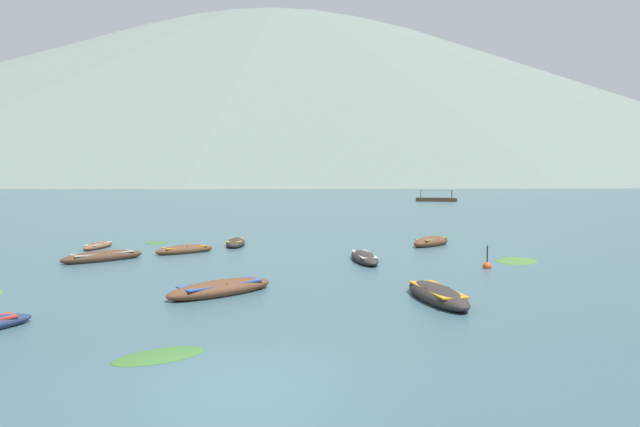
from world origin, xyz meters
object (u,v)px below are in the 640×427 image
at_px(rowboat_2, 103,257).
at_px(ferry_0, 436,199).
at_px(rowboat_6, 185,250).
at_px(rowboat_9, 236,243).
at_px(rowboat_0, 221,288).
at_px(rowboat_10, 431,242).
at_px(mooring_buoy, 487,266).
at_px(rowboat_3, 364,258).
at_px(rowboat_7, 98,246).
at_px(rowboat_4, 437,295).

bearing_deg(rowboat_2, ferry_0, 64.89).
distance_m(rowboat_6, rowboat_9, 4.04).
bearing_deg(rowboat_0, rowboat_10, 51.52).
distance_m(rowboat_6, mooring_buoy, 16.26).
relative_size(rowboat_6, mooring_buoy, 2.81).
bearing_deg(rowboat_10, rowboat_2, -162.26).
xyz_separation_m(rowboat_0, rowboat_3, (5.97, 7.35, -0.01)).
xyz_separation_m(rowboat_0, rowboat_6, (-3.86, 10.65, -0.02)).
bearing_deg(rowboat_9, rowboat_7, -173.22).
relative_size(rowboat_4, rowboat_9, 1.21).
bearing_deg(rowboat_10, rowboat_0, -128.48).
bearing_deg(ferry_0, mooring_buoy, -102.51).
relative_size(rowboat_2, rowboat_10, 1.09).
xyz_separation_m(rowboat_0, rowboat_7, (-9.64, 12.91, -0.05)).
distance_m(rowboat_9, ferry_0, 79.02).
xyz_separation_m(rowboat_4, mooring_buoy, (3.97, 6.40, -0.09)).
height_order(rowboat_2, rowboat_7, rowboat_2).
xyz_separation_m(rowboat_6, rowboat_9, (2.41, 3.24, 0.01)).
xyz_separation_m(rowboat_10, ferry_0, (18.62, 72.85, 0.22)).
bearing_deg(rowboat_0, rowboat_2, 132.98).
height_order(rowboat_9, ferry_0, ferry_0).
height_order(rowboat_6, ferry_0, ferry_0).
bearing_deg(rowboat_3, rowboat_10, 52.21).
bearing_deg(rowboat_6, rowboat_10, 11.79).
xyz_separation_m(rowboat_7, ferry_0, (39.17, 73.67, 0.31)).
height_order(rowboat_9, rowboat_10, rowboat_10).
bearing_deg(rowboat_3, rowboat_6, 161.46).
bearing_deg(rowboat_6, rowboat_9, 53.31).
height_order(rowboat_6, rowboat_9, rowboat_9).
bearing_deg(mooring_buoy, rowboat_0, -155.62).
bearing_deg(rowboat_6, rowboat_4, -46.22).
distance_m(rowboat_2, rowboat_10, 19.18).
relative_size(rowboat_2, ferry_0, 0.44).
bearing_deg(rowboat_9, mooring_buoy, -33.93).
distance_m(rowboat_7, mooring_buoy, 22.47).
distance_m(rowboat_7, ferry_0, 83.44).
bearing_deg(ferry_0, rowboat_10, -104.34).
xyz_separation_m(rowboat_6, ferry_0, (33.39, 75.94, 0.27)).
bearing_deg(rowboat_6, ferry_0, 66.27).
xyz_separation_m(rowboat_2, rowboat_7, (-2.29, 5.02, -0.07)).
distance_m(rowboat_4, ferry_0, 90.51).
bearing_deg(rowboat_3, rowboat_2, 177.70).
relative_size(rowboat_2, rowboat_7, 1.22).
bearing_deg(rowboat_7, rowboat_10, 2.29).
bearing_deg(rowboat_10, rowboat_7, -177.71).
bearing_deg(rowboat_2, rowboat_7, 114.49).
xyz_separation_m(rowboat_3, rowboat_10, (4.95, 6.38, 0.04)).
height_order(rowboat_2, rowboat_6, rowboat_2).
relative_size(rowboat_3, ferry_0, 0.47).
distance_m(rowboat_10, ferry_0, 75.20).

